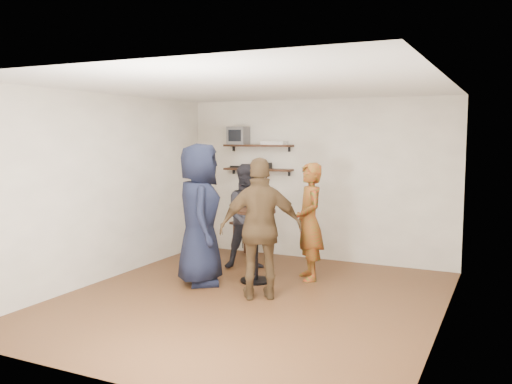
% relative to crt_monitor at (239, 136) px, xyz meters
% --- Properties ---
extents(room, '(4.58, 5.08, 2.68)m').
position_rel_crt_monitor_xyz_m(room, '(1.36, -2.38, -0.72)').
color(room, '#4A2917').
rests_on(room, ground).
extents(shelf_upper, '(1.20, 0.25, 0.04)m').
position_rel_crt_monitor_xyz_m(shelf_upper, '(0.36, 0.00, -0.17)').
color(shelf_upper, black).
rests_on(shelf_upper, room).
extents(shelf_lower, '(1.20, 0.25, 0.04)m').
position_rel_crt_monitor_xyz_m(shelf_lower, '(0.36, 0.00, -0.57)').
color(shelf_lower, black).
rests_on(shelf_lower, room).
extents(crt_monitor, '(0.32, 0.30, 0.30)m').
position_rel_crt_monitor_xyz_m(crt_monitor, '(0.00, 0.00, 0.00)').
color(crt_monitor, '#59595B').
rests_on(crt_monitor, shelf_upper).
extents(dvd_deck, '(0.40, 0.24, 0.06)m').
position_rel_crt_monitor_xyz_m(dvd_deck, '(0.66, 0.00, -0.12)').
color(dvd_deck, silver).
rests_on(dvd_deck, shelf_upper).
extents(radio, '(0.22, 0.10, 0.10)m').
position_rel_crt_monitor_xyz_m(radio, '(0.49, 0.00, -0.50)').
color(radio, black).
rests_on(radio, shelf_lower).
extents(power_strip, '(0.30, 0.05, 0.03)m').
position_rel_crt_monitor_xyz_m(power_strip, '(-0.04, 0.05, -0.54)').
color(power_strip, black).
rests_on(power_strip, shelf_lower).
extents(side_table, '(0.60, 0.60, 0.59)m').
position_rel_crt_monitor_xyz_m(side_table, '(0.31, -0.20, -1.53)').
color(side_table, black).
rests_on(side_table, room).
extents(vase_lilies, '(0.19, 0.20, 0.96)m').
position_rel_crt_monitor_xyz_m(vase_lilies, '(0.31, -0.21, -1.13)').
color(vase_lilies, white).
rests_on(vase_lilies, side_table).
extents(drinks_table, '(0.55, 0.55, 1.01)m').
position_rel_crt_monitor_xyz_m(drinks_table, '(1.08, -1.59, -1.37)').
color(drinks_table, black).
rests_on(drinks_table, room).
extents(wine_glass_fl, '(0.07, 0.07, 0.20)m').
position_rel_crt_monitor_xyz_m(wine_glass_fl, '(1.02, -1.62, -0.87)').
color(wine_glass_fl, silver).
rests_on(wine_glass_fl, drinks_table).
extents(wine_glass_fr, '(0.06, 0.06, 0.19)m').
position_rel_crt_monitor_xyz_m(wine_glass_fr, '(1.13, -1.61, -0.88)').
color(wine_glass_fr, silver).
rests_on(wine_glass_fr, drinks_table).
extents(wine_glass_bl, '(0.06, 0.06, 0.19)m').
position_rel_crt_monitor_xyz_m(wine_glass_bl, '(1.04, -1.52, -0.88)').
color(wine_glass_bl, silver).
rests_on(wine_glass_bl, drinks_table).
extents(wine_glass_br, '(0.07, 0.07, 0.20)m').
position_rel_crt_monitor_xyz_m(wine_glass_br, '(1.10, -1.56, -0.87)').
color(wine_glass_br, silver).
rests_on(wine_glass_br, drinks_table).
extents(person_plaid, '(0.67, 0.72, 1.65)m').
position_rel_crt_monitor_xyz_m(person_plaid, '(1.70, -1.14, -1.19)').
color(person_plaid, red).
rests_on(person_plaid, room).
extents(person_dark, '(0.98, 0.93, 1.59)m').
position_rel_crt_monitor_xyz_m(person_dark, '(0.66, -0.94, -1.22)').
color(person_dark, black).
rests_on(person_dark, room).
extents(person_navy, '(1.02, 1.12, 1.92)m').
position_rel_crt_monitor_xyz_m(person_navy, '(0.43, -2.00, -1.06)').
color(person_navy, black).
rests_on(person_navy, room).
extents(person_brown, '(1.10, 0.89, 1.76)m').
position_rel_crt_monitor_xyz_m(person_brown, '(1.47, -2.24, -1.14)').
color(person_brown, '#4A351F').
rests_on(person_brown, room).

